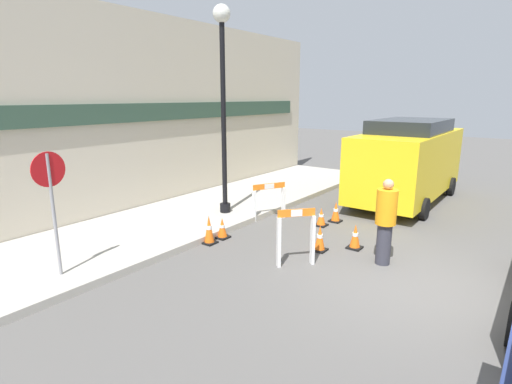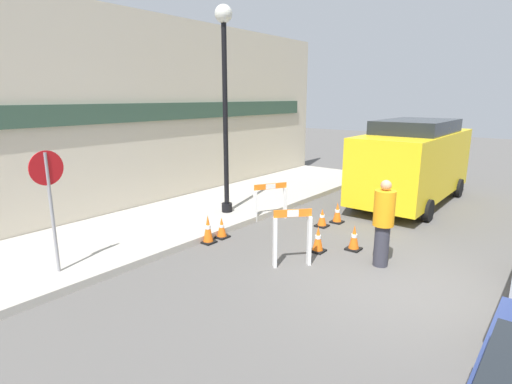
# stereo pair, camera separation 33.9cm
# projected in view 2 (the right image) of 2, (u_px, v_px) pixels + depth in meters

# --- Properties ---
(ground_plane) EXTENTS (60.00, 60.00, 0.00)m
(ground_plane) POSITION_uv_depth(u_px,v_px,m) (415.00, 290.00, 6.82)
(ground_plane) COLOR #565451
(sidewalk_slab) EXTENTS (18.00, 3.28, 0.15)m
(sidewalk_slab) POSITION_uv_depth(u_px,v_px,m) (177.00, 219.00, 10.53)
(sidewalk_slab) COLOR #ADA89E
(sidewalk_slab) RESTS_ON ground_plane
(storefront_facade) EXTENTS (18.00, 0.22, 5.50)m
(storefront_facade) POSITION_uv_depth(u_px,v_px,m) (132.00, 114.00, 10.94)
(storefront_facade) COLOR #BCB29E
(storefront_facade) RESTS_ON ground_plane
(streetlamp_post) EXTENTS (0.44, 0.44, 5.28)m
(streetlamp_post) POSITION_uv_depth(u_px,v_px,m) (225.00, 84.00, 10.17)
(streetlamp_post) COLOR black
(streetlamp_post) RESTS_ON sidewalk_slab
(stop_sign) EXTENTS (0.60, 0.06, 2.20)m
(stop_sign) POSITION_uv_depth(u_px,v_px,m) (49.00, 192.00, 6.88)
(stop_sign) COLOR gray
(stop_sign) RESTS_ON sidewalk_slab
(barricade_0) EXTENTS (0.89, 0.57, 0.99)m
(barricade_0) POSITION_uv_depth(u_px,v_px,m) (270.00, 200.00, 10.63)
(barricade_0) COLOR white
(barricade_0) RESTS_ON ground_plane
(barricade_1) EXTENTS (0.65, 0.59, 1.15)m
(barricade_1) POSITION_uv_depth(u_px,v_px,m) (292.00, 236.00, 7.69)
(barricade_1) COLOR white
(barricade_1) RESTS_ON ground_plane
(traffic_cone_0) EXTENTS (0.30, 0.30, 0.56)m
(traffic_cone_0) POSITION_uv_depth(u_px,v_px,m) (354.00, 238.00, 8.57)
(traffic_cone_0) COLOR black
(traffic_cone_0) RESTS_ON ground_plane
(traffic_cone_1) EXTENTS (0.30, 0.30, 0.55)m
(traffic_cone_1) POSITION_uv_depth(u_px,v_px,m) (337.00, 213.00, 10.43)
(traffic_cone_1) COLOR black
(traffic_cone_1) RESTS_ON ground_plane
(traffic_cone_2) EXTENTS (0.30, 0.30, 0.49)m
(traffic_cone_2) POSITION_uv_depth(u_px,v_px,m) (222.00, 228.00, 9.33)
(traffic_cone_2) COLOR black
(traffic_cone_2) RESTS_ON ground_plane
(traffic_cone_3) EXTENTS (0.30, 0.30, 0.66)m
(traffic_cone_3) POSITION_uv_depth(u_px,v_px,m) (208.00, 229.00, 8.97)
(traffic_cone_3) COLOR black
(traffic_cone_3) RESTS_ON ground_plane
(traffic_cone_4) EXTENTS (0.30, 0.30, 0.47)m
(traffic_cone_4) POSITION_uv_depth(u_px,v_px,m) (322.00, 218.00, 10.13)
(traffic_cone_4) COLOR black
(traffic_cone_4) RESTS_ON ground_plane
(traffic_cone_5) EXTENTS (0.30, 0.30, 0.57)m
(traffic_cone_5) POSITION_uv_depth(u_px,v_px,m) (318.00, 239.00, 8.47)
(traffic_cone_5) COLOR black
(traffic_cone_5) RESTS_ON ground_plane
(person_worker) EXTENTS (0.40, 0.40, 1.71)m
(person_worker) POSITION_uv_depth(u_px,v_px,m) (383.00, 221.00, 7.63)
(person_worker) COLOR #33333D
(person_worker) RESTS_ON ground_plane
(work_van) EXTENTS (5.52, 2.18, 2.55)m
(work_van) POSITION_uv_depth(u_px,v_px,m) (414.00, 159.00, 12.18)
(work_van) COLOR yellow
(work_van) RESTS_ON ground_plane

